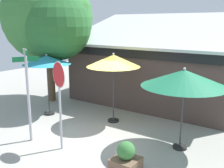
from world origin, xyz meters
TOP-DOWN VIEW (x-y plane):
  - ground_plane at (0.00, 0.00)m, footprint 28.00×28.00m
  - cafe_building at (0.00, 5.15)m, footprint 8.26×5.03m
  - street_sign_post at (-1.38, -1.56)m, footprint 0.76×0.70m
  - stop_sign at (-0.09, -1.43)m, footprint 0.76×0.27m
  - patio_umbrella_teal_left at (-2.87, 0.60)m, footprint 2.00×2.00m
  - patio_umbrella_mustard_center at (-0.11, 1.45)m, footprint 2.06×2.06m
  - patio_umbrella_forest_green_right at (2.94, 0.71)m, footprint 2.55×2.55m
  - shade_tree at (-4.09, 2.03)m, footprint 4.82×4.31m
  - sidewalk_planter at (2.29, -1.47)m, footprint 0.67×0.67m

SIDE VIEW (x-z plane):
  - ground_plane at x=0.00m, z-range -0.10..0.00m
  - sidewalk_planter at x=2.29m, z-range -0.07..0.80m
  - cafe_building at x=0.00m, z-range -0.59..3.77m
  - street_sign_post at x=-1.38m, z-range 0.32..3.39m
  - stop_sign at x=-0.09m, z-range 0.56..3.31m
  - patio_umbrella_forest_green_right at x=2.94m, z-range 0.96..3.53m
  - patio_umbrella_teal_left at x=-2.87m, z-range 1.02..3.64m
  - patio_umbrella_mustard_center at x=-0.11m, z-range 1.05..3.80m
  - shade_tree at x=-4.09m, z-range 0.87..7.16m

